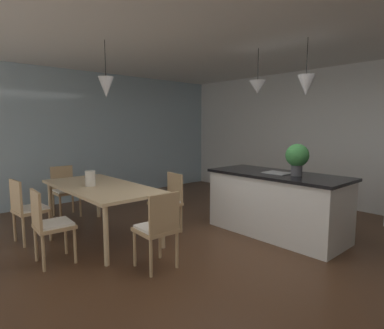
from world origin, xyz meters
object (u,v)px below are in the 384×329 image
(chair_near_right, at_px, (50,223))
(chair_window_end, at_px, (65,189))
(dining_table, at_px, (100,190))
(chair_far_right, at_px, (168,200))
(potted_plant_on_island, at_px, (297,157))
(vase_on_dining_table, at_px, (90,178))
(kitchen_island, at_px, (276,203))
(chair_kitchen_end, at_px, (158,227))
(chair_near_left, at_px, (27,208))

(chair_near_right, height_order, chair_window_end, same)
(dining_table, height_order, chair_far_right, chair_far_right)
(chair_far_right, relative_size, chair_window_end, 1.00)
(chair_window_end, bearing_deg, potted_plant_on_island, 30.57)
(dining_table, relative_size, vase_on_dining_table, 9.50)
(chair_far_right, relative_size, vase_on_dining_table, 4.07)
(chair_near_right, xyz_separation_m, chair_window_end, (-1.84, 0.85, 0.00))
(kitchen_island, bearing_deg, chair_kitchen_end, -96.53)
(chair_near_right, distance_m, chair_far_right, 1.69)
(dining_table, distance_m, potted_plant_on_island, 2.77)
(dining_table, relative_size, chair_near_right, 2.33)
(chair_near_left, bearing_deg, potted_plant_on_island, 49.77)
(chair_window_end, height_order, kitchen_island, kitchen_island)
(chair_far_right, distance_m, vase_on_dining_table, 1.15)
(chair_kitchen_end, xyz_separation_m, vase_on_dining_table, (-1.44, -0.12, 0.37))
(chair_far_right, bearing_deg, dining_table, -118.62)
(chair_window_end, bearing_deg, chair_near_left, -42.17)
(dining_table, height_order, vase_on_dining_table, vase_on_dining_table)
(kitchen_island, bearing_deg, chair_far_right, -136.17)
(dining_table, distance_m, chair_near_left, 0.98)
(chair_near_left, distance_m, kitchen_island, 3.47)
(chair_window_end, xyz_separation_m, vase_on_dining_table, (1.33, -0.12, 0.37))
(chair_kitchen_end, bearing_deg, chair_far_right, 137.48)
(dining_table, height_order, potted_plant_on_island, potted_plant_on_island)
(chair_far_right, distance_m, potted_plant_on_island, 1.94)
(chair_kitchen_end, xyz_separation_m, kitchen_island, (0.22, 1.95, -0.01))
(potted_plant_on_island, xyz_separation_m, vase_on_dining_table, (-1.96, -2.06, -0.31))
(chair_near_right, height_order, potted_plant_on_island, potted_plant_on_island)
(dining_table, xyz_separation_m, chair_far_right, (0.46, 0.85, -0.20))
(chair_kitchen_end, bearing_deg, chair_near_right, -137.83)
(dining_table, relative_size, chair_window_end, 2.33)
(chair_near_right, distance_m, chair_window_end, 2.02)
(chair_far_right, bearing_deg, chair_near_left, -118.38)
(chair_kitchen_end, height_order, vase_on_dining_table, vase_on_dining_table)
(chair_far_right, height_order, chair_kitchen_end, same)
(chair_near_right, xyz_separation_m, vase_on_dining_table, (-0.51, 0.73, 0.37))
(dining_table, distance_m, chair_kitchen_end, 1.40)
(chair_near_right, relative_size, chair_far_right, 1.00)
(chair_near_left, bearing_deg, kitchen_island, 53.57)
(chair_near_left, distance_m, potted_plant_on_island, 3.72)
(chair_near_right, height_order, chair_near_left, same)
(chair_window_end, distance_m, chair_kitchen_end, 2.77)
(chair_near_left, relative_size, vase_on_dining_table, 4.07)
(chair_near_left, bearing_deg, dining_table, 61.86)
(potted_plant_on_island, bearing_deg, chair_window_end, -149.43)
(chair_window_end, xyz_separation_m, chair_near_left, (0.93, -0.84, 0.00))
(chair_near_left, bearing_deg, chair_near_right, -0.01)
(chair_near_right, relative_size, chair_window_end, 1.00)
(kitchen_island, distance_m, potted_plant_on_island, 0.76)
(dining_table, height_order, chair_near_right, chair_near_right)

